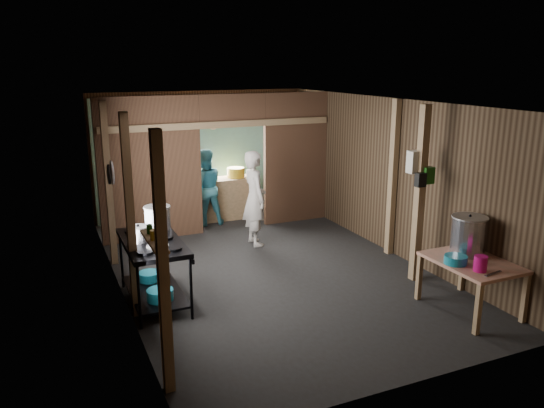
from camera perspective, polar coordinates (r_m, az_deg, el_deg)
name	(u,v)px	position (r m, az deg, el deg)	size (l,w,h in m)	color
floor	(267,268)	(8.56, -0.54, -6.82)	(4.50, 7.00, 0.00)	black
ceiling	(266,102)	(7.97, -0.59, 10.82)	(4.50, 7.00, 0.00)	#45403C
wall_back	(201,154)	(11.41, -7.56, 5.33)	(4.50, 0.00, 2.60)	#493624
wall_front	(413,265)	(5.27, 14.73, -6.31)	(4.50, 0.00, 2.60)	#493624
wall_left	(115,203)	(7.59, -16.36, 0.06)	(0.00, 7.00, 2.60)	#493624
wall_right	(389,176)	(9.27, 12.33, 2.92)	(0.00, 7.00, 2.60)	#493624
partition_left	(150,170)	(9.86, -12.81, 3.60)	(1.85, 0.10, 2.60)	brown
partition_right	(296,158)	(10.78, 2.52, 4.89)	(1.35, 0.10, 2.60)	brown
partition_header	(232,110)	(10.13, -4.26, 9.94)	(1.30, 0.10, 0.60)	brown
turquoise_panel	(202,156)	(11.36, -7.46, 5.04)	(4.40, 0.06, 2.50)	#65A69D
back_counter	(224,198)	(11.16, -5.13, 0.60)	(1.20, 0.50, 0.85)	#A47E56
wall_clock	(213,125)	(11.30, -6.29, 8.36)	(0.20, 0.20, 0.03)	beige
post_left_a	(163,267)	(5.15, -11.55, -6.63)	(0.10, 0.12, 2.60)	#A47E56
post_left_b	(130,218)	(6.84, -14.85, -1.45)	(0.10, 0.12, 2.60)	#A47E56
post_left_c	(109,185)	(8.76, -16.99, 1.93)	(0.10, 0.12, 2.60)	#A47E56
post_right	(393,179)	(9.07, 12.71, 2.65)	(0.10, 0.12, 2.60)	#A47E56
post_free	(420,195)	(8.03, 15.44, 0.91)	(0.12, 0.12, 2.60)	#A47E56
cross_beam	(221,124)	(10.03, -5.49, 8.42)	(4.40, 0.12, 0.12)	#A47E56
pan_lid_big	(112,173)	(7.91, -16.66, 3.21)	(0.34, 0.34, 0.03)	#959597
pan_lid_small	(109,174)	(8.32, -16.97, 3.04)	(0.30, 0.30, 0.03)	black
wall_shelf	(154,241)	(5.59, -12.43, -3.88)	(0.14, 0.80, 0.03)	#A47E56
jar_white	(159,242)	(5.33, -11.92, -4.01)	(0.07, 0.07, 0.10)	beige
jar_yellow	(154,235)	(5.57, -12.46, -3.24)	(0.08, 0.08, 0.10)	#B68D1E
jar_green	(149,229)	(5.77, -12.91, -2.61)	(0.06, 0.06, 0.10)	#12450C
bag_white	(416,162)	(7.96, 15.03, 4.35)	(0.22, 0.15, 0.32)	beige
bag_green	(428,175)	(7.96, 16.25, 2.95)	(0.16, 0.12, 0.24)	#12450C
bag_black	(421,180)	(7.87, 15.53, 2.49)	(0.14, 0.10, 0.20)	black
gas_range	(154,272)	(7.41, -12.45, -7.04)	(0.77, 1.50, 0.88)	black
prep_table	(470,286)	(7.51, 20.30, -8.16)	(0.85, 1.17, 0.69)	tan
stove_pot_large	(158,219)	(7.62, -12.08, -1.57)	(0.37, 0.37, 0.37)	#AEAEBB
stove_pot_med	(138,235)	(7.22, -14.03, -3.20)	(0.27, 0.27, 0.23)	#AEAEBB
stove_saucepan	(132,228)	(7.73, -14.71, -2.44)	(0.14, 0.14, 0.09)	#AEAEBB
frying_pan	(158,247)	(6.92, -12.06, -4.50)	(0.28, 0.50, 0.07)	#959597
blue_tub_front	(160,295)	(7.19, -11.82, -9.43)	(0.35, 0.35, 0.14)	teal
blue_tub_back	(149,276)	(7.83, -12.93, -7.51)	(0.30, 0.30, 0.12)	teal
stock_pot	(468,236)	(7.54, 20.16, -3.23)	(0.47, 0.47, 0.54)	#AEAEBB
wash_basin	(456,260)	(7.20, 18.96, -5.62)	(0.29, 0.29, 0.11)	teal
pink_bucket	(480,264)	(7.04, 21.30, -5.93)	(0.16, 0.16, 0.19)	#B80D63
knife	(493,274)	(7.04, 22.47, -6.85)	(0.30, 0.04, 0.01)	#AEAEBB
yellow_tub	(236,172)	(11.13, -3.87, 3.36)	(0.36, 0.36, 0.20)	#B68D1E
red_cup	(205,176)	(10.93, -7.12, 2.93)	(0.13, 0.13, 0.15)	#B11339
cook	(255,198)	(9.43, -1.86, 0.62)	(0.62, 0.40, 1.69)	beige
worker_back	(205,188)	(10.69, -7.14, 1.75)	(0.74, 0.58, 1.52)	teal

